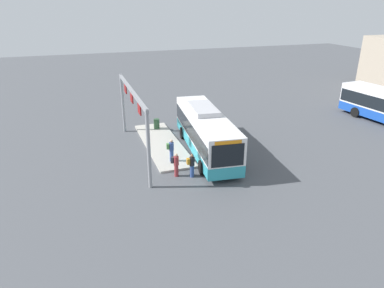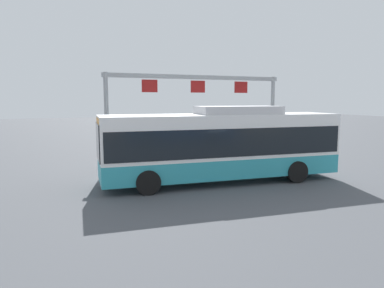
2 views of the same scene
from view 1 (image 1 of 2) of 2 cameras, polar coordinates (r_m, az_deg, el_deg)
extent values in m
plane|color=#4C4F54|center=(27.25, 2.20, -1.26)|extent=(120.00, 120.00, 0.00)
cube|color=#B2ADA3|center=(28.58, -4.87, 0.01)|extent=(10.00, 2.80, 0.16)
cube|color=teal|center=(26.95, 2.23, 0.25)|extent=(11.03, 3.62, 0.85)
cube|color=white|center=(26.46, 2.27, 3.01)|extent=(11.03, 3.62, 1.90)
cube|color=black|center=(26.53, 2.26, 2.60)|extent=(10.82, 3.64, 1.20)
cube|color=black|center=(21.67, 5.93, -1.92)|extent=(0.26, 2.12, 1.50)
cube|color=#B7B7BC|center=(26.86, 1.86, 5.84)|extent=(3.95, 2.14, 0.36)
cube|color=orange|center=(21.40, 5.96, 0.23)|extent=(0.30, 1.75, 0.28)
cylinder|color=black|center=(24.24, 7.14, -3.27)|extent=(1.03, 0.40, 1.00)
cylinder|color=black|center=(23.59, 1.62, -3.85)|extent=(1.03, 0.40, 1.00)
cylinder|color=black|center=(30.23, 2.87, 2.20)|extent=(1.03, 0.40, 1.00)
cylinder|color=black|center=(29.72, -1.60, 1.85)|extent=(1.03, 0.40, 1.00)
cylinder|color=black|center=(40.93, 27.52, 5.08)|extent=(1.03, 0.40, 1.00)
cylinder|color=black|center=(39.11, 25.31, 4.76)|extent=(1.03, 0.40, 1.00)
cylinder|color=maroon|center=(23.34, -2.59, -4.37)|extent=(0.38, 0.38, 0.85)
cylinder|color=maroon|center=(23.02, -2.62, -2.76)|extent=(0.47, 0.47, 0.60)
sphere|color=tan|center=(22.85, -2.63, -1.83)|extent=(0.22, 0.22, 0.22)
cube|color=#26262D|center=(23.07, -3.24, -2.64)|extent=(0.33, 0.30, 0.40)
cylinder|color=#334C8C|center=(25.17, -3.37, -1.91)|extent=(0.31, 0.31, 0.85)
cylinder|color=#334C8C|center=(24.88, -3.41, -0.39)|extent=(0.38, 0.38, 0.60)
sphere|color=tan|center=(24.72, -3.43, 0.49)|extent=(0.22, 0.22, 0.22)
cube|color=#4C8447|center=(24.83, -4.01, -0.37)|extent=(0.30, 0.21, 0.40)
cylinder|color=#334C8C|center=(23.24, 0.00, -4.48)|extent=(0.29, 0.29, 0.85)
cylinder|color=black|center=(22.92, 0.00, -2.86)|extent=(0.36, 0.36, 0.60)
sphere|color=brown|center=(22.74, 0.00, -1.93)|extent=(0.22, 0.22, 0.22)
cube|color=#BF7F1E|center=(22.84, -0.63, -2.87)|extent=(0.29, 0.19, 0.40)
cylinder|color=gray|center=(31.29, -11.31, 6.53)|extent=(0.24, 0.24, 5.20)
cylinder|color=gray|center=(21.19, -7.15, -0.94)|extent=(0.24, 0.24, 5.20)
cube|color=gray|center=(25.49, -9.98, 8.73)|extent=(11.21, 0.20, 0.24)
cube|color=maroon|center=(28.48, -10.90, 8.96)|extent=(0.90, 0.08, 0.70)
cube|color=maroon|center=(25.63, -9.90, 7.54)|extent=(0.90, 0.08, 0.70)
cube|color=maroon|center=(22.80, -8.66, 5.76)|extent=(0.90, 0.08, 0.70)
cylinder|color=#2D5133|center=(31.76, -5.85, 3.33)|extent=(0.52, 0.52, 0.90)
camera|label=2|loc=(28.82, 36.09, 3.74)|focal=33.41mm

